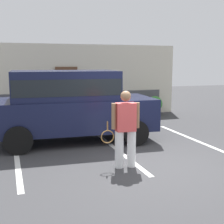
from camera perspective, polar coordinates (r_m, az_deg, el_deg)
ground_plane at (r=7.09m, az=6.41°, el=-9.72°), size 40.00×40.00×0.00m
parking_stripe_0 at (r=7.90m, az=-17.13°, el=-8.06°), size 0.12×4.40×0.01m
parking_stripe_1 at (r=8.34m, az=0.68°, el=-6.74°), size 0.12×4.40×0.01m
parking_stripe_2 at (r=9.46m, az=15.38°, el=-5.14°), size 0.12×4.40×0.01m
house_frontage at (r=13.10m, az=-6.08°, el=5.30°), size 8.66×0.40×3.02m
parked_suv at (r=8.97m, az=-7.75°, el=1.77°), size 4.70×2.37×2.05m
tennis_player_man at (r=6.71m, az=2.45°, el=-3.02°), size 0.88×0.30×1.69m
potted_plant_by_porch at (r=13.40m, az=7.89°, el=1.31°), size 0.65×0.65×0.85m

